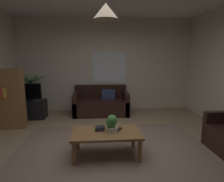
# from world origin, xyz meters

# --- Properties ---
(floor) EXTENTS (5.38, 5.71, 0.02)m
(floor) POSITION_xyz_m (0.00, 0.00, -0.01)
(floor) COLOR #9E8466
(floor) RESTS_ON ground
(rug) EXTENTS (3.49, 3.14, 0.01)m
(rug) POSITION_xyz_m (0.00, -0.20, 0.00)
(rug) COLOR gray
(rug) RESTS_ON ground
(wall_back) EXTENTS (5.50, 0.06, 2.85)m
(wall_back) POSITION_xyz_m (0.00, 2.88, 1.42)
(wall_back) COLOR beige
(wall_back) RESTS_ON ground
(window_pane) EXTENTS (1.02, 0.01, 0.96)m
(window_pane) POSITION_xyz_m (0.12, 2.85, 1.35)
(window_pane) COLOR white
(couch_under_window) EXTENTS (1.57, 0.84, 0.82)m
(couch_under_window) POSITION_xyz_m (-0.16, 2.37, 0.27)
(couch_under_window) COLOR black
(couch_under_window) RESTS_ON ground
(coffee_table) EXTENTS (1.14, 0.64, 0.42)m
(coffee_table) POSITION_xyz_m (-0.12, -0.05, 0.36)
(coffee_table) COLOR olive
(coffee_table) RESTS_ON ground
(book_on_table_0) EXTENTS (0.15, 0.13, 0.03)m
(book_on_table_0) POSITION_xyz_m (-0.23, 0.03, 0.43)
(book_on_table_0) COLOR #72387F
(book_on_table_0) RESTS_ON coffee_table
(book_on_table_1) EXTENTS (0.17, 0.12, 0.02)m
(book_on_table_1) POSITION_xyz_m (-0.24, 0.04, 0.46)
(book_on_table_1) COLOR #387247
(book_on_table_1) RESTS_ON coffee_table
(book_on_table_2) EXTENTS (0.16, 0.14, 0.02)m
(book_on_table_2) POSITION_xyz_m (-0.22, 0.03, 0.48)
(book_on_table_2) COLOR black
(book_on_table_2) RESTS_ON coffee_table
(remote_on_table_0) EXTENTS (0.13, 0.16, 0.02)m
(remote_on_table_0) POSITION_xyz_m (0.09, 0.02, 0.43)
(remote_on_table_0) COLOR black
(remote_on_table_0) RESTS_ON coffee_table
(potted_plant_on_table) EXTENTS (0.20, 0.19, 0.29)m
(potted_plant_on_table) POSITION_xyz_m (-0.03, -0.03, 0.56)
(potted_plant_on_table) COLOR beige
(potted_plant_on_table) RESTS_ON coffee_table
(tv_stand) EXTENTS (0.90, 0.44, 0.50)m
(tv_stand) POSITION_xyz_m (-2.14, 2.10, 0.25)
(tv_stand) COLOR black
(tv_stand) RESTS_ON ground
(tv) EXTENTS (0.74, 0.16, 0.47)m
(tv) POSITION_xyz_m (-2.14, 2.08, 0.74)
(tv) COLOR black
(tv) RESTS_ON tv_stand
(potted_palm_corner) EXTENTS (0.89, 0.78, 1.25)m
(potted_palm_corner) POSITION_xyz_m (-2.21, 2.59, 0.56)
(potted_palm_corner) COLOR #4C4C51
(potted_palm_corner) RESTS_ON ground
(bookshelf_corner) EXTENTS (0.70, 0.31, 1.40)m
(bookshelf_corner) POSITION_xyz_m (-2.32, 1.39, 0.71)
(bookshelf_corner) COLOR olive
(bookshelf_corner) RESTS_ON ground
(pendant_lamp) EXTENTS (0.39, 0.39, 0.64)m
(pendant_lamp) POSITION_xyz_m (-0.12, -0.05, 2.32)
(pendant_lamp) COLOR black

